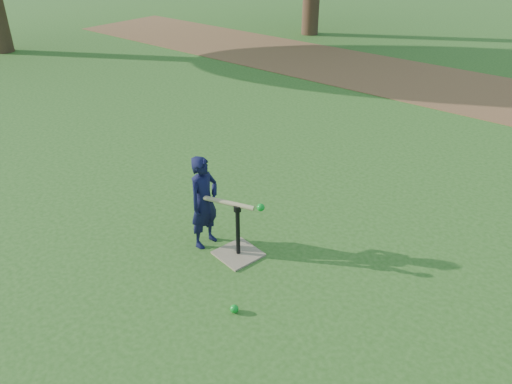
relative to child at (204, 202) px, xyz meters
The scene contains 6 objects.
ground 0.87m from the child, 12.42° to the right, with size 80.00×80.00×0.00m, color #285116.
dirt_strip 7.40m from the child, 84.75° to the left, with size 24.00×3.00×0.01m, color brown.
child is the anchor object (origin of this frame).
wiffle_ball_ground 1.27m from the child, 32.67° to the right, with size 0.08×0.08×0.08m, color #0C8A1E.
batting_tee 0.60m from the child, ahead, with size 0.50×0.50×0.61m.
swing_action 0.36m from the child, ahead, with size 0.73×0.26×0.10m.
Camera 1 is at (2.69, -3.04, 3.24)m, focal length 35.00 mm.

